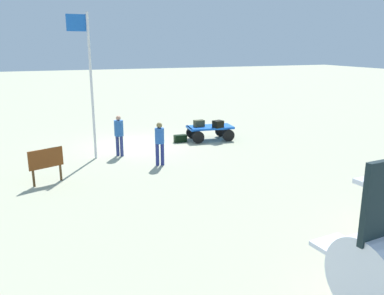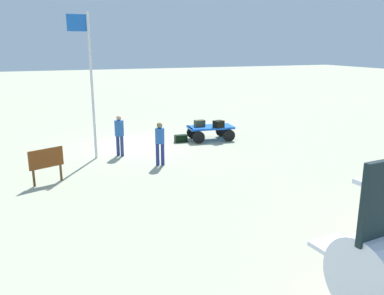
{
  "view_description": "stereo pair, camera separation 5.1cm",
  "coord_description": "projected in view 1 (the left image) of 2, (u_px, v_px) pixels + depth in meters",
  "views": [
    {
      "loc": [
        4.09,
        17.8,
        4.57
      ],
      "look_at": [
        -0.51,
        6.0,
        1.29
      ],
      "focal_mm": 37.15,
      "sensor_mm": 36.0,
      "label": 1
    },
    {
      "loc": [
        4.05,
        17.82,
        4.57
      ],
      "look_at": [
        -0.51,
        6.0,
        1.29
      ],
      "focal_mm": 37.15,
      "sensor_mm": 36.0,
      "label": 2
    }
  ],
  "objects": [
    {
      "name": "suitcase_dark",
      "position": [
        180.0,
        139.0,
        19.18
      ],
      "size": [
        0.61,
        0.31,
        0.35
      ],
      "color": "black",
      "rests_on": "ground"
    },
    {
      "name": "worker_lead",
      "position": [
        160.0,
        140.0,
        15.28
      ],
      "size": [
        0.4,
        0.4,
        1.7
      ],
      "color": "navy",
      "rests_on": "ground"
    },
    {
      "name": "flagpole",
      "position": [
        89.0,
        76.0,
        15.65
      ],
      "size": [
        0.85,
        0.13,
        5.79
      ],
      "color": "silver",
      "rests_on": "ground"
    },
    {
      "name": "luggage_cart",
      "position": [
        210.0,
        130.0,
        19.57
      ],
      "size": [
        2.29,
        1.44,
        0.69
      ],
      "color": "blue",
      "rests_on": "ground"
    },
    {
      "name": "ground_plane",
      "position": [
        136.0,
        145.0,
        18.64
      ],
      "size": [
        120.0,
        120.0,
        0.0
      ],
      "primitive_type": "plane",
      "color": "#B1B293"
    },
    {
      "name": "suitcase_grey",
      "position": [
        218.0,
        124.0,
        19.19
      ],
      "size": [
        0.54,
        0.48,
        0.34
      ],
      "color": "black",
      "rests_on": "luggage_cart"
    },
    {
      "name": "worker_trailing",
      "position": [
        119.0,
        132.0,
        16.59
      ],
      "size": [
        0.54,
        0.54,
        1.73
      ],
      "color": "navy",
      "rests_on": "ground"
    },
    {
      "name": "signboard",
      "position": [
        46.0,
        161.0,
        13.3
      ],
      "size": [
        1.12,
        0.49,
        1.21
      ],
      "color": "#4C3319",
      "rests_on": "ground"
    },
    {
      "name": "suitcase_maroon",
      "position": [
        199.0,
        123.0,
        19.4
      ],
      "size": [
        0.51,
        0.32,
        0.32
      ],
      "color": "#383B27",
      "rests_on": "luggage_cart"
    }
  ]
}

